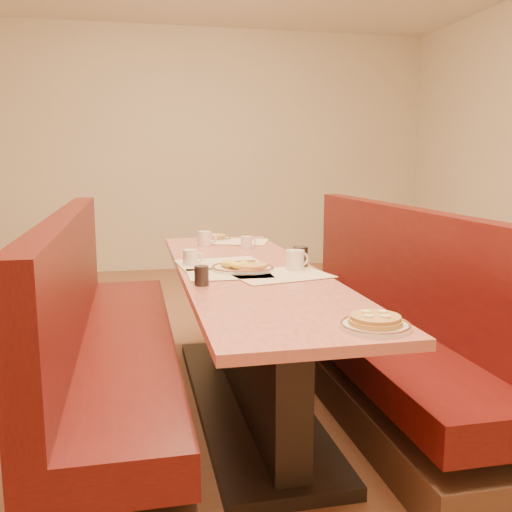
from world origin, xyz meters
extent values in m
plane|color=#9E6647|center=(0.00, 0.00, 0.00)|extent=(8.00, 8.00, 0.00)
cube|color=beige|center=(0.00, 4.00, 1.40)|extent=(6.00, 0.04, 2.80)
cube|color=black|center=(0.00, 0.00, 0.03)|extent=(0.55, 1.88, 0.06)
cube|color=black|center=(0.00, 0.00, 0.35)|extent=(0.15, 1.75, 0.71)
cube|color=#E37C69|center=(0.00, 0.00, 0.73)|extent=(0.70, 2.50, 0.04)
cube|color=#4C3326|center=(-0.68, 0.00, 0.10)|extent=(0.55, 2.50, 0.20)
cube|color=#52120E|center=(-0.68, 0.00, 0.37)|extent=(0.55, 2.50, 0.16)
cube|color=#52120E|center=(-0.89, 0.00, 0.75)|extent=(0.12, 2.50, 0.60)
cube|color=#4C3326|center=(0.68, 0.00, 0.10)|extent=(0.55, 2.50, 0.20)
cube|color=#52120E|center=(0.68, 0.00, 0.37)|extent=(0.55, 2.50, 0.16)
cube|color=#52120E|center=(0.89, 0.00, 0.75)|extent=(0.12, 2.50, 0.60)
cube|color=#F9EAC2|center=(-0.12, -0.10, 0.75)|extent=(0.41, 0.31, 0.00)
cube|color=#F9EAC2|center=(0.12, -0.18, 0.75)|extent=(0.51, 0.43, 0.00)
cube|color=#F9EAC2|center=(-0.12, 0.18, 0.75)|extent=(0.47, 0.37, 0.00)
cube|color=#F9EAC2|center=(0.12, 0.97, 0.75)|extent=(0.47, 0.42, 0.00)
cylinder|color=white|center=(0.21, -1.10, 0.76)|extent=(0.24, 0.24, 0.02)
torus|color=brown|center=(0.21, -1.10, 0.77)|extent=(0.24, 0.24, 0.01)
cylinder|color=#DA904E|center=(0.21, -1.10, 0.77)|extent=(0.18, 0.18, 0.02)
cylinder|color=#DA904E|center=(0.21, -1.10, 0.79)|extent=(0.17, 0.17, 0.01)
cylinder|color=#FCF2A5|center=(0.24, -1.08, 0.80)|extent=(0.03, 0.03, 0.01)
cylinder|color=#FCF2A5|center=(0.19, -1.07, 0.80)|extent=(0.03, 0.03, 0.01)
cylinder|color=#FCF2A5|center=(0.18, -1.12, 0.80)|extent=(0.03, 0.03, 0.01)
cylinder|color=#FCF2A5|center=(0.23, -1.13, 0.80)|extent=(0.03, 0.03, 0.01)
cylinder|color=white|center=(-0.05, -0.02, 0.76)|extent=(0.29, 0.29, 0.02)
torus|color=brown|center=(-0.05, -0.02, 0.77)|extent=(0.29, 0.29, 0.01)
ellipsoid|color=yellow|center=(-0.10, -0.04, 0.79)|extent=(0.07, 0.07, 0.04)
ellipsoid|color=yellow|center=(-0.07, -0.07, 0.79)|extent=(0.06, 0.06, 0.03)
ellipsoid|color=yellow|center=(-0.12, 0.01, 0.78)|extent=(0.06, 0.06, 0.03)
cylinder|color=brown|center=(-0.01, 0.00, 0.78)|extent=(0.11, 0.04, 0.02)
cylinder|color=brown|center=(-0.01, 0.03, 0.78)|extent=(0.11, 0.04, 0.02)
cube|color=gold|center=(0.01, -0.06, 0.78)|extent=(0.09, 0.06, 0.02)
cylinder|color=white|center=(0.00, -0.05, 0.76)|extent=(0.24, 0.24, 0.02)
torus|color=brown|center=(0.00, -0.05, 0.77)|extent=(0.24, 0.24, 0.01)
cylinder|color=#EEAE54|center=(0.00, -0.05, 0.78)|extent=(0.17, 0.17, 0.02)
ellipsoid|color=yellow|center=(-0.03, -0.03, 0.79)|extent=(0.05, 0.05, 0.03)
cylinder|color=white|center=(-0.02, 1.10, 0.76)|extent=(0.24, 0.24, 0.02)
torus|color=brown|center=(-0.02, 1.10, 0.77)|extent=(0.24, 0.24, 0.01)
cylinder|color=#EEAE54|center=(-0.02, 1.10, 0.78)|extent=(0.17, 0.17, 0.02)
ellipsoid|color=yellow|center=(-0.05, 1.12, 0.79)|extent=(0.05, 0.05, 0.03)
cylinder|color=white|center=(0.23, -0.06, 0.80)|extent=(0.10, 0.10, 0.10)
torus|color=white|center=(0.28, -0.05, 0.80)|extent=(0.07, 0.04, 0.07)
cylinder|color=black|center=(0.23, -0.06, 0.85)|extent=(0.08, 0.08, 0.01)
cylinder|color=white|center=(-0.28, 0.18, 0.79)|extent=(0.08, 0.08, 0.08)
torus|color=white|center=(-0.24, 0.18, 0.79)|extent=(0.06, 0.02, 0.06)
cylinder|color=black|center=(-0.28, 0.18, 0.83)|extent=(0.07, 0.07, 0.01)
cylinder|color=white|center=(0.12, 0.69, 0.79)|extent=(0.07, 0.07, 0.08)
torus|color=white|center=(0.16, 0.69, 0.79)|extent=(0.06, 0.02, 0.05)
cylinder|color=black|center=(0.12, 0.69, 0.82)|extent=(0.06, 0.06, 0.01)
cylinder|color=white|center=(-0.12, 0.87, 0.80)|extent=(0.09, 0.09, 0.09)
torus|color=white|center=(-0.07, 0.85, 0.80)|extent=(0.07, 0.04, 0.07)
cylinder|color=black|center=(-0.12, 0.87, 0.84)|extent=(0.07, 0.07, 0.01)
cylinder|color=black|center=(-0.28, -0.32, 0.79)|extent=(0.06, 0.06, 0.09)
cylinder|color=silver|center=(-0.28, -0.32, 0.79)|extent=(0.06, 0.06, 0.09)
cylinder|color=black|center=(0.28, 0.02, 0.80)|extent=(0.07, 0.07, 0.11)
cylinder|color=silver|center=(0.28, 0.02, 0.80)|extent=(0.08, 0.08, 0.11)
camera|label=1|loc=(-0.57, -2.81, 1.31)|focal=40.00mm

